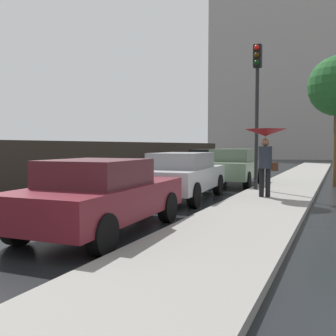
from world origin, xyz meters
name	(u,v)px	position (x,y,z in m)	size (l,w,h in m)	color
sidewalk_strip	(199,255)	(5.10, 0.00, 0.07)	(2.20, 60.00, 0.14)	gray
car_black_mid_road	(204,159)	(-1.50, 18.93, 0.72)	(1.85, 4.36, 1.39)	black
car_maroon_far_ahead	(101,195)	(2.83, 0.83, 0.72)	(2.02, 4.11, 1.39)	maroon
car_green_behind_camera	(234,166)	(2.89, 10.21, 0.79)	(1.98, 4.29, 1.51)	slate
car_silver_far_lane	(183,175)	(2.55, 5.53, 0.76)	(1.99, 4.35, 1.43)	#B2B5BA
pedestrian_with_umbrella_near	(265,143)	(4.91, 6.09, 1.73)	(1.18, 1.18, 1.98)	black
traffic_light	(257,91)	(4.29, 7.85, 3.48)	(0.26, 0.39, 4.88)	black
distant_tower	(276,24)	(-0.85, 43.68, 16.72)	(16.64, 9.99, 37.30)	#9E9993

